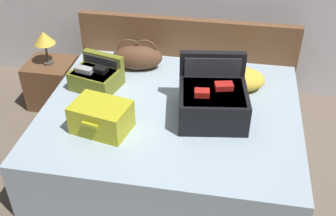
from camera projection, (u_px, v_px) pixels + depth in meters
ground_plane at (162, 190)px, 3.26m from camera, size 12.00×12.00×0.00m
bed at (171, 134)px, 3.43m from camera, size 2.03×1.70×0.50m
headboard at (186, 61)px, 4.04m from camera, size 2.07×0.08×0.88m
hard_case_large at (213, 100)px, 3.12m from camera, size 0.57×0.57×0.44m
hard_case_medium at (101, 117)px, 3.02m from camera, size 0.46×0.36×0.22m
hard_case_small at (96, 76)px, 3.50m from camera, size 0.44×0.40×0.26m
duffel_bag at (137, 57)px, 3.74m from camera, size 0.47×0.27×0.29m
pillow_near_headboard at (238, 79)px, 3.49m from camera, size 0.46×0.31×0.18m
nightstand at (53, 83)px, 4.11m from camera, size 0.44×0.40×0.46m
table_lamp at (44, 39)px, 3.83m from camera, size 0.20×0.20×0.33m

